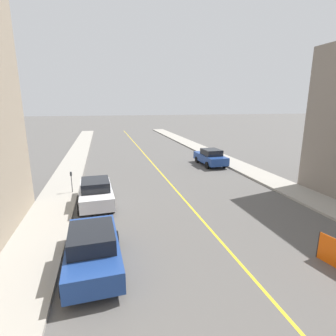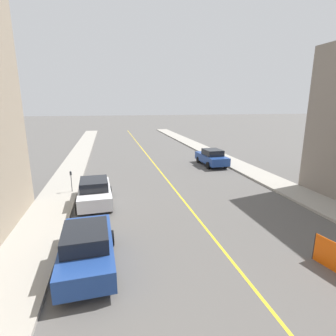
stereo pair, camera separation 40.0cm
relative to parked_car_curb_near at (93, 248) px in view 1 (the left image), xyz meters
The scene contains 7 objects.
lane_stripe 15.64m from the parked_car_curb_near, 70.21° to the left, with size 0.12×70.72×0.01m.
sidewalk_left 14.91m from the parked_car_curb_near, 99.22° to the left, with size 2.36×70.72×0.15m.
sidewalk_right 19.61m from the parked_car_curb_near, 48.58° to the left, with size 2.36×70.72×0.15m.
parked_car_curb_near is the anchor object (origin of this frame).
parked_car_curb_mid 6.26m from the parked_car_curb_near, 89.82° to the left, with size 1.99×4.38×1.59m.
parked_car_curb_far 17.75m from the parked_car_curb_near, 53.36° to the left, with size 1.95×4.36×1.59m.
parking_meter_far_curb 8.76m from the parked_car_curb_near, 100.23° to the left, with size 0.12×0.11×1.40m.
Camera 1 is at (-4.73, 11.87, 5.81)m, focal length 28.00 mm.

